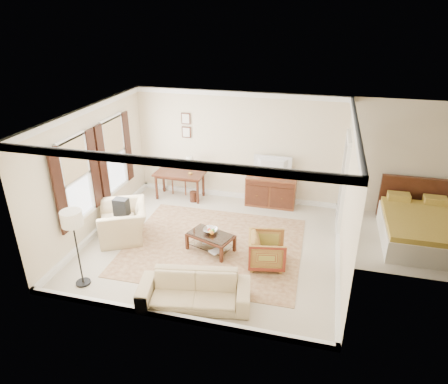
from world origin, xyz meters
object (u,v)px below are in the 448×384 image
at_px(tv, 272,161).
at_px(writing_desk, 180,177).
at_px(sideboard, 271,191).
at_px(sofa, 194,286).
at_px(club_armchair, 123,217).
at_px(striped_armchair, 267,249).
at_px(coffee_table, 211,238).

bearing_deg(tv, writing_desk, 3.13).
bearing_deg(sideboard, sofa, -99.68).
bearing_deg(club_armchair, striped_armchair, 57.87).
bearing_deg(coffee_table, sideboard, 69.78).
relative_size(writing_desk, striped_armchair, 1.78).
distance_m(tv, club_armchair, 3.91).
xyz_separation_m(tv, coffee_table, (-0.92, -2.48, -0.95)).
bearing_deg(writing_desk, striped_armchair, -42.56).
bearing_deg(sideboard, coffee_table, -110.22).
xyz_separation_m(writing_desk, sofa, (1.75, -4.06, -0.24)).
relative_size(tv, striped_armchair, 1.23).
relative_size(writing_desk, coffee_table, 1.23).
bearing_deg(striped_armchair, sofa, 134.34).
bearing_deg(striped_armchair, sideboard, -3.75).
distance_m(writing_desk, coffee_table, 2.83).
xyz_separation_m(writing_desk, sideboard, (2.47, 0.15, -0.22)).
bearing_deg(club_armchair, sideboard, 102.03).
relative_size(club_armchair, sofa, 0.61).
distance_m(writing_desk, sideboard, 2.48).
xyz_separation_m(sideboard, club_armchair, (-2.99, -2.43, 0.12)).
bearing_deg(writing_desk, club_armchair, -102.82).
relative_size(tv, sofa, 0.47).
relative_size(tv, club_armchair, 0.78).
bearing_deg(sofa, club_armchair, 131.43).
height_order(club_armchair, sofa, club_armchair).
distance_m(sideboard, tv, 0.86).
xyz_separation_m(coffee_table, striped_armchair, (1.25, -0.23, 0.07)).
xyz_separation_m(tv, club_armchair, (-2.99, -2.41, -0.74)).
xyz_separation_m(coffee_table, club_armchair, (-2.07, 0.06, 0.21)).
relative_size(coffee_table, sofa, 0.56).
bearing_deg(club_armchair, tv, 101.80).
distance_m(club_armchair, sofa, 2.89).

